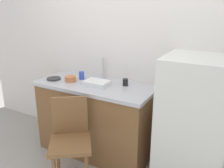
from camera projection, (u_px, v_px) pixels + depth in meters
The scene contains 11 objects.
back_wall at pixel (128, 43), 2.80m from camera, with size 4.80×0.10×2.67m, color white.
cabinet_base at pixel (96, 120), 2.90m from camera, with size 1.35×0.60×0.85m, color brown.
countertop at pixel (95, 85), 2.76m from camera, with size 1.39×0.64×0.04m, color #B7B7BC.
faucet at pixel (103, 68), 2.94m from camera, with size 0.02×0.02×0.26m, color #B7B7BC.
refrigerator at pixel (193, 124), 2.30m from camera, with size 0.62×0.62×1.32m, color silver.
chair at pixel (70, 138), 2.36m from camera, with size 0.56×0.56×0.89m.
dish_tray at pixel (97, 83), 2.70m from camera, with size 0.28×0.20×0.05m, color white.
terracotta_bowl at pixel (70, 79), 2.83m from camera, with size 0.13×0.13×0.06m, color #C67042.
hotplate at pixel (54, 79), 2.91m from camera, with size 0.17×0.17×0.02m, color #2D2D2D.
cup_blue at pixel (82, 75), 2.91m from camera, with size 0.07×0.07×0.10m, color blue.
cup_black at pixel (125, 82), 2.68m from camera, with size 0.06×0.06×0.08m, color black.
Camera 1 is at (1.20, -1.54, 1.75)m, focal length 38.09 mm.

